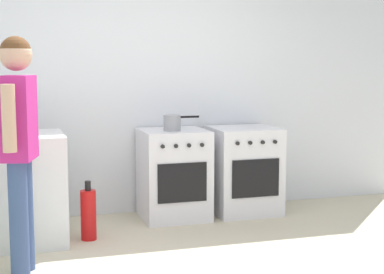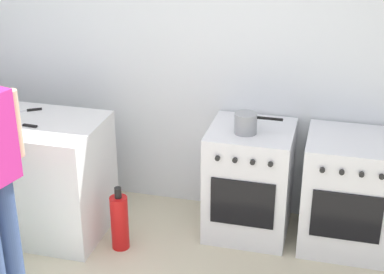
% 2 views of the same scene
% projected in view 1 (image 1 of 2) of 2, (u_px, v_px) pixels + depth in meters
% --- Properties ---
extents(back_wall, '(6.00, 0.10, 2.60)m').
position_uv_depth(back_wall, '(129.00, 81.00, 5.74)').
color(back_wall, silver).
rests_on(back_wall, ground).
extents(oven_left, '(0.61, 0.62, 0.85)m').
position_uv_depth(oven_left, '(174.00, 174.00, 5.60)').
color(oven_left, silver).
rests_on(oven_left, ground).
extents(oven_right, '(0.63, 0.62, 0.85)m').
position_uv_depth(oven_right, '(244.00, 170.00, 5.81)').
color(oven_right, silver).
rests_on(oven_right, ground).
extents(pot, '(0.34, 0.16, 0.15)m').
position_uv_depth(pot, '(172.00, 123.00, 5.45)').
color(pot, gray).
rests_on(pot, oven_left).
extents(person, '(0.28, 0.56, 1.65)m').
position_uv_depth(person, '(19.00, 134.00, 4.03)').
color(person, '#384C7A').
rests_on(person, ground).
extents(fire_extinguisher, '(0.13, 0.13, 0.50)m').
position_uv_depth(fire_extinguisher, '(88.00, 214.00, 4.92)').
color(fire_extinguisher, red).
rests_on(fire_extinguisher, ground).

